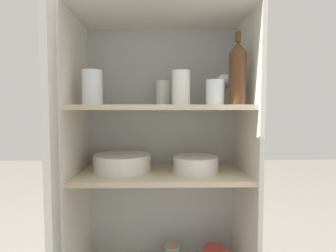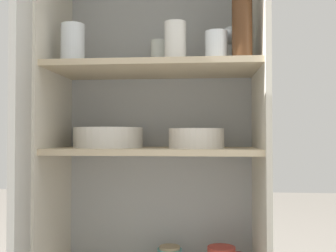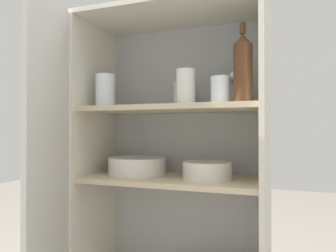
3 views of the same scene
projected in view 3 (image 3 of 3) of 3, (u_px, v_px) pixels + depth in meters
name	position (u px, v px, depth m)	size (l,w,h in m)	color
cupboard_back_panel	(185.00, 177.00, 1.48)	(0.74, 0.02, 1.34)	#B2B7BC
cupboard_side_left	(96.00, 178.00, 1.44)	(0.02, 0.36, 1.34)	silver
cupboard_side_right	(266.00, 188.00, 1.19)	(0.02, 0.36, 1.34)	silver
cupboard_top_panel	(172.00, 14.00, 1.32)	(0.74, 0.36, 0.02)	silver
shelf_board_middle	(172.00, 180.00, 1.32)	(0.70, 0.33, 0.02)	beige
shelf_board_upper	(172.00, 109.00, 1.32)	(0.70, 0.33, 0.02)	beige
cupboard_door	(49.00, 193.00, 1.09)	(0.13, 0.35, 1.34)	silver
tumbler_glass_0	(181.00, 95.00, 1.40)	(0.06, 0.06, 0.11)	white
tumbler_glass_1	(186.00, 87.00, 1.23)	(0.07, 0.07, 0.13)	white
tumbler_glass_2	(221.00, 90.00, 1.18)	(0.07, 0.07, 0.10)	white
tumbler_glass_3	(105.00, 91.00, 1.35)	(0.08, 0.08, 0.13)	white
wine_glass_0	(239.00, 79.00, 1.21)	(0.08, 0.08, 0.13)	white
wine_bottle	(243.00, 68.00, 1.13)	(0.07, 0.07, 0.28)	#4C2D19
plate_stack_white	(137.00, 166.00, 1.40)	(0.25, 0.25, 0.07)	white
mixing_bowl_large	(207.00, 170.00, 1.26)	(0.19, 0.19, 0.07)	silver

